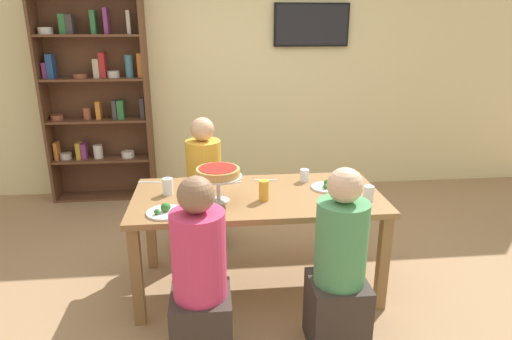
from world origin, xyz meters
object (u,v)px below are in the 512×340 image
(television, at_px, (311,25))
(diner_near_left, at_px, (200,288))
(water_glass_clear_near, at_px, (304,175))
(water_glass_clear_far, at_px, (368,194))
(bookshelf, at_px, (97,97))
(beer_glass_amber_tall, at_px, (264,190))
(cutlery_fork_far, at_px, (150,182))
(dining_table, at_px, (257,206))
(water_glass_clear_spare, at_px, (168,186))
(diner_near_right, at_px, (339,274))
(salad_plate_far_diner, at_px, (165,211))
(deep_dish_pizza_stand, at_px, (218,174))
(cutlery_fork_near, at_px, (266,180))
(salad_plate_near_diner, at_px, (327,186))
(diner_far_left, at_px, (205,192))
(cutlery_knife_near, at_px, (231,183))

(television, distance_m, diner_near_left, 3.40)
(water_glass_clear_near, distance_m, water_glass_clear_far, 0.56)
(bookshelf, bearing_deg, beer_glass_amber_tall, -53.79)
(cutlery_fork_far, bearing_deg, bookshelf, -57.92)
(dining_table, bearing_deg, water_glass_clear_far, -14.71)
(diner_near_left, bearing_deg, water_glass_clear_near, -38.55)
(water_glass_clear_near, distance_m, water_glass_clear_spare, 1.03)
(bookshelf, xyz_separation_m, diner_near_left, (1.12, -2.77, -0.65))
(diner_near_right, relative_size, water_glass_clear_near, 11.96)
(diner_near_left, bearing_deg, beer_glass_amber_tall, -33.98)
(salad_plate_far_diner, height_order, cutlery_fork_far, salad_plate_far_diner)
(diner_near_left, relative_size, deep_dish_pizza_stand, 3.58)
(cutlery_fork_near, bearing_deg, salad_plate_far_diner, 45.08)
(deep_dish_pizza_stand, bearing_deg, television, 63.67)
(salad_plate_near_diner, xyz_separation_m, water_glass_clear_spare, (-1.15, -0.00, 0.04))
(salad_plate_near_diner, xyz_separation_m, water_glass_clear_far, (0.22, -0.27, 0.04))
(diner_far_left, distance_m, water_glass_clear_near, 0.97)
(salad_plate_near_diner, bearing_deg, television, 81.75)
(salad_plate_far_diner, bearing_deg, water_glass_clear_spare, 91.68)
(salad_plate_near_diner, relative_size, cutlery_fork_near, 1.27)
(salad_plate_far_diner, distance_m, cutlery_knife_near, 0.68)
(dining_table, height_order, bookshelf, bookshelf)
(beer_glass_amber_tall, distance_m, cutlery_fork_near, 0.41)
(water_glass_clear_near, bearing_deg, cutlery_knife_near, 179.13)
(salad_plate_far_diner, xyz_separation_m, beer_glass_amber_tall, (0.65, 0.16, 0.05))
(salad_plate_far_diner, bearing_deg, dining_table, 23.36)
(diner_near_left, distance_m, cutlery_fork_far, 1.18)
(diner_near_right, distance_m, cutlery_fork_far, 1.60)
(dining_table, xyz_separation_m, cutlery_knife_near, (-0.18, 0.24, 0.09))
(dining_table, relative_size, deep_dish_pizza_stand, 5.46)
(diner_far_left, height_order, diner_near_left, same)
(dining_table, distance_m, water_glass_clear_far, 0.78)
(television, bearing_deg, water_glass_clear_near, -102.97)
(deep_dish_pizza_stand, bearing_deg, diner_near_right, -40.95)
(diner_far_left, xyz_separation_m, salad_plate_far_diner, (-0.23, -1.01, 0.27))
(bookshelf, relative_size, salad_plate_near_diner, 9.68)
(dining_table, distance_m, water_glass_clear_spare, 0.65)
(dining_table, distance_m, television, 2.57)
(water_glass_clear_spare, relative_size, cutlery_fork_near, 0.66)
(television, height_order, diner_near_left, television)
(television, relative_size, water_glass_clear_spare, 6.98)
(beer_glass_amber_tall, bearing_deg, salad_plate_near_diner, 20.18)
(diner_near_right, relative_size, beer_glass_amber_tall, 8.09)
(dining_table, relative_size, cutlery_fork_near, 9.73)
(bookshelf, bearing_deg, diner_near_left, -67.95)
(water_glass_clear_spare, distance_m, cutlery_fork_near, 0.76)
(water_glass_clear_near, bearing_deg, dining_table, -148.57)
(salad_plate_near_diner, height_order, water_glass_clear_far, water_glass_clear_far)
(diner_far_left, xyz_separation_m, cutlery_fork_near, (0.48, -0.46, 0.25))
(beer_glass_amber_tall, distance_m, water_glass_clear_spare, 0.69)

